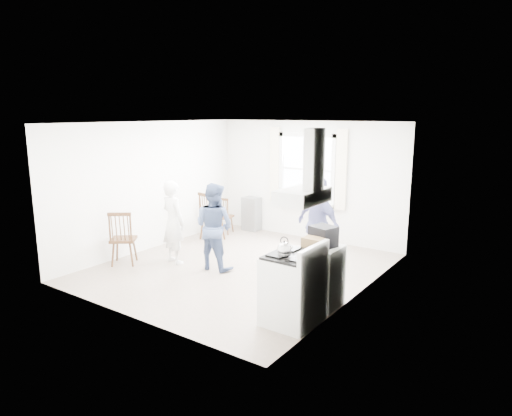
{
  "coord_description": "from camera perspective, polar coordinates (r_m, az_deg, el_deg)",
  "views": [
    {
      "loc": [
        4.78,
        -6.31,
        2.77
      ],
      "look_at": [
        0.22,
        0.2,
        1.1
      ],
      "focal_mm": 32.0,
      "sensor_mm": 36.0,
      "label": 1
    }
  ],
  "objects": [
    {
      "name": "potted_plant",
      "position": [
        9.93,
        7.41,
        1.57
      ],
      "size": [
        0.19,
        0.19,
        0.33
      ],
      "primitive_type": "imported",
      "rotation": [
        0.0,
        0.0,
        -0.07
      ],
      "color": "#337235",
      "rests_on": "window_assembly"
    },
    {
      "name": "shelf_unit",
      "position": [
        10.89,
        -0.57,
        -0.72
      ],
      "size": [
        0.4,
        0.3,
        0.8
      ],
      "primitive_type": "cube",
      "color": "gray",
      "rests_on": "ground"
    },
    {
      "name": "gas_stove",
      "position": [
        6.17,
        4.68,
        -9.94
      ],
      "size": [
        0.68,
        0.76,
        1.12
      ],
      "color": "silver",
      "rests_on": "ground"
    },
    {
      "name": "person_right",
      "position": [
        8.07,
        7.8,
        -2.06
      ],
      "size": [
        1.27,
        1.27,
        1.69
      ],
      "primitive_type": "imported",
      "rotation": [
        0.0,
        0.0,
        2.8
      ],
      "color": "navy",
      "rests_on": "ground"
    },
    {
      "name": "cardboard_box",
      "position": [
        6.36,
        7.17,
        -4.49
      ],
      "size": [
        0.29,
        0.21,
        0.18
      ],
      "primitive_type": "cube",
      "rotation": [
        0.0,
        0.0,
        -0.03
      ],
      "color": "olive",
      "rests_on": "low_cabinet"
    },
    {
      "name": "person_left",
      "position": [
        8.59,
        -10.28,
        -1.74
      ],
      "size": [
        0.68,
        0.68,
        1.56
      ],
      "primitive_type": "imported",
      "rotation": [
        0.0,
        0.0,
        2.92
      ],
      "color": "white",
      "rests_on": "ground"
    },
    {
      "name": "windsor_chair_c",
      "position": [
        8.66,
        -16.48,
        -2.97
      ],
      "size": [
        0.6,
        0.6,
        1.03
      ],
      "color": "#3F2514",
      "rests_on": "ground"
    },
    {
      "name": "window_assembly",
      "position": [
        10.07,
        6.33,
        4.32
      ],
      "size": [
        1.88,
        0.24,
        1.7
      ],
      "color": "white",
      "rests_on": "room_shell"
    },
    {
      "name": "person_mid",
      "position": [
        8.16,
        -5.26,
        -2.3
      ],
      "size": [
        0.8,
        0.8,
        1.56
      ],
      "primitive_type": "imported",
      "rotation": [
        0.0,
        0.0,
        3.19
      ],
      "color": "#42537B",
      "rests_on": "ground"
    },
    {
      "name": "low_cabinet",
      "position": [
        6.73,
        8.24,
        -8.45
      ],
      "size": [
        0.5,
        0.55,
        0.9
      ],
      "primitive_type": "cube",
      "color": "white",
      "rests_on": "ground"
    },
    {
      "name": "windsor_chair_a",
      "position": [
        10.53,
        -4.22,
        -0.46
      ],
      "size": [
        0.44,
        0.44,
        0.87
      ],
      "color": "#3F2514",
      "rests_on": "ground"
    },
    {
      "name": "windsor_chair_b",
      "position": [
        10.0,
        -6.04,
        -0.43
      ],
      "size": [
        0.53,
        0.52,
        1.07
      ],
      "color": "#3F2514",
      "rests_on": "ground"
    },
    {
      "name": "stereo_stack",
      "position": [
        6.56,
        8.4,
        -3.51
      ],
      "size": [
        0.4,
        0.37,
        0.3
      ],
      "color": "black",
      "rests_on": "low_cabinet"
    },
    {
      "name": "range_hood",
      "position": [
        5.72,
        6.31,
        3.03
      ],
      "size": [
        0.45,
        0.76,
        0.94
      ],
      "color": "white",
      "rests_on": "room_shell"
    },
    {
      "name": "room_shell",
      "position": [
        8.05,
        -2.1,
        1.32
      ],
      "size": [
        4.62,
        5.12,
        2.64
      ],
      "color": "gray",
      "rests_on": "ground"
    },
    {
      "name": "kettle",
      "position": [
        5.91,
        3.54,
        -5.21
      ],
      "size": [
        0.19,
        0.19,
        0.26
      ],
      "color": "silver",
      "rests_on": "gas_stove"
    }
  ]
}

